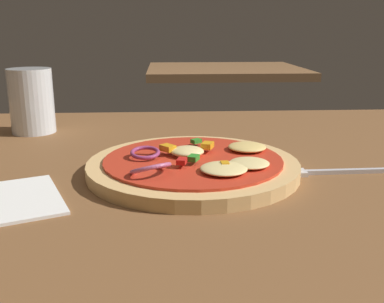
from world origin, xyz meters
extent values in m
cube|color=brown|center=(0.00, 0.00, 0.02)|extent=(1.37, 0.84, 0.03)
cylinder|color=tan|center=(-0.05, 0.03, 0.04)|extent=(0.24, 0.24, 0.01)
cylinder|color=red|center=(-0.05, 0.03, 0.05)|extent=(0.20, 0.20, 0.00)
ellipsoid|color=#F4DB8E|center=(-0.06, 0.04, 0.05)|extent=(0.04, 0.04, 0.01)
ellipsoid|color=#F4DB8E|center=(0.01, 0.00, 0.05)|extent=(0.04, 0.04, 0.01)
ellipsoid|color=#F4DB8E|center=(-0.02, -0.02, 0.05)|extent=(0.05, 0.05, 0.01)
ellipsoid|color=#EFCC72|center=(0.02, 0.06, 0.05)|extent=(0.05, 0.05, 0.01)
torus|color=#B25984|center=(-0.10, -0.02, 0.05)|extent=(0.06, 0.06, 0.02)
torus|color=#93386B|center=(-0.10, 0.04, 0.05)|extent=(0.04, 0.04, 0.01)
cube|color=#2D8C28|center=(-0.05, 0.01, 0.06)|extent=(0.01, 0.02, 0.01)
cube|color=orange|center=(-0.08, 0.05, 0.06)|extent=(0.02, 0.02, 0.01)
cube|color=red|center=(-0.06, 0.00, 0.06)|extent=(0.01, 0.02, 0.01)
cube|color=orange|center=(-0.03, 0.06, 0.06)|extent=(0.02, 0.02, 0.01)
cube|color=#2D8C28|center=(-0.04, 0.09, 0.05)|extent=(0.02, 0.01, 0.00)
cube|color=orange|center=(-0.02, -0.01, 0.05)|extent=(0.01, 0.01, 0.00)
cube|color=silver|center=(0.13, 0.02, 0.03)|extent=(0.11, 0.01, 0.01)
cube|color=silver|center=(0.07, 0.02, 0.03)|extent=(0.02, 0.02, 0.01)
cube|color=silver|center=(0.04, 0.03, 0.03)|extent=(0.03, 0.00, 0.00)
cube|color=silver|center=(0.04, 0.02, 0.03)|extent=(0.03, 0.00, 0.00)
cube|color=silver|center=(0.04, 0.02, 0.03)|extent=(0.03, 0.00, 0.00)
cube|color=silver|center=(0.04, 0.01, 0.03)|extent=(0.03, 0.00, 0.00)
cylinder|color=silver|center=(-0.29, 0.25, 0.08)|extent=(0.07, 0.07, 0.10)
cylinder|color=#9E510F|center=(-0.29, 0.25, 0.06)|extent=(0.06, 0.06, 0.05)
cube|color=brown|center=(0.17, 1.42, 0.02)|extent=(0.63, 0.55, 0.03)
camera|label=1|loc=(-0.08, -0.45, 0.19)|focal=41.87mm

